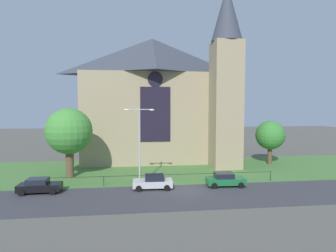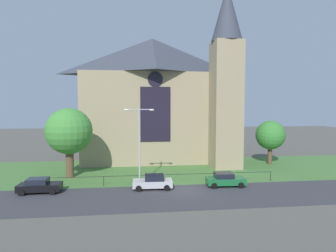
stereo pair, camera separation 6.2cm
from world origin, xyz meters
name	(u,v)px [view 1 (the left image)]	position (x,y,z in m)	size (l,w,h in m)	color
ground	(173,169)	(0.00, 10.00, 0.00)	(160.00, 160.00, 0.00)	#56544C
road_asphalt	(189,196)	(0.00, -2.00, 0.00)	(120.00, 8.00, 0.01)	#38383D
grass_verge	(175,173)	(0.00, 8.00, 0.00)	(120.00, 20.00, 0.01)	#477538
church_building	(157,98)	(-1.45, 17.84, 10.27)	(23.20, 16.20, 26.00)	tan
iron_railing	(162,176)	(-2.23, 2.50, 0.96)	(26.07, 0.07, 1.13)	black
tree_right_far	(270,135)	(15.33, 11.87, 4.43)	(4.39, 4.39, 6.67)	brown
tree_left_near	(69,132)	(-13.35, 7.17, 5.71)	(5.71, 5.71, 8.64)	brown
streetlamp_near	(139,137)	(-4.77, 2.40, 5.50)	(3.37, 0.26, 8.71)	#B2B2B7
parked_car_black	(39,186)	(-15.02, 0.84, 0.74)	(4.22, 2.05, 1.51)	black
parked_car_silver	(153,182)	(-3.37, 0.89, 0.74)	(4.26, 2.13, 1.51)	#B7B7BC
parked_car_green	(225,180)	(4.65, 0.94, 0.74)	(4.28, 2.19, 1.51)	#196033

